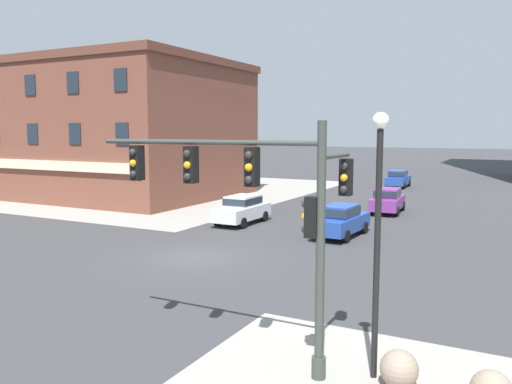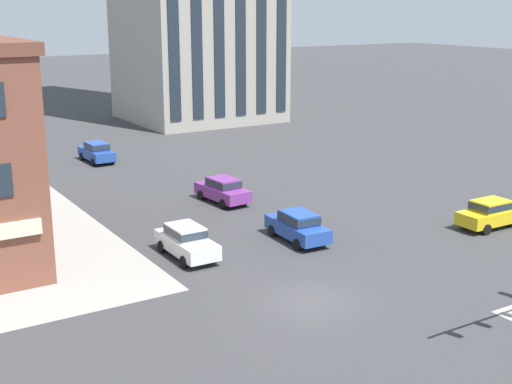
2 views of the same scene
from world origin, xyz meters
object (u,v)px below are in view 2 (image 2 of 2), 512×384
(car_main_southbound_far, at_px, (491,213))
(car_cross_eastbound, at_px, (186,240))
(car_parked_curb, at_px, (298,225))
(car_cross_westbound, at_px, (223,189))
(car_main_northbound_near, at_px, (97,151))

(car_main_southbound_far, relative_size, car_cross_eastbound, 1.00)
(car_main_southbound_far, relative_size, car_parked_curb, 0.98)
(car_cross_eastbound, height_order, car_cross_westbound, same)
(car_cross_westbound, bearing_deg, car_main_southbound_far, -50.40)
(car_cross_westbound, bearing_deg, car_cross_eastbound, -129.41)
(car_cross_eastbound, bearing_deg, car_main_northbound_near, 81.21)
(car_main_northbound_near, bearing_deg, car_parked_curb, -84.18)
(car_cross_eastbound, bearing_deg, car_parked_curb, -8.49)
(car_main_northbound_near, distance_m, car_cross_westbound, 16.76)
(car_main_northbound_near, xyz_separation_m, car_parked_curb, (2.61, -25.64, 0.00))
(car_main_northbound_near, distance_m, car_main_southbound_far, 32.69)
(car_main_southbound_far, bearing_deg, car_cross_westbound, 129.60)
(car_main_northbound_near, relative_size, car_main_southbound_far, 1.01)
(car_cross_eastbound, xyz_separation_m, car_cross_westbound, (6.72, 8.18, 0.00))
(car_main_southbound_far, height_order, car_cross_westbound, same)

